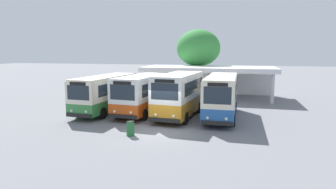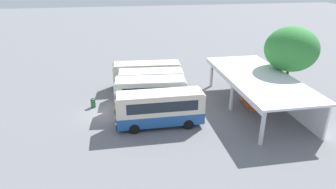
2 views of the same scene
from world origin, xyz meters
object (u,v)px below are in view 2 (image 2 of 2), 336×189
Objects in this scene: city_bus_nearest_orange at (147,74)px; waiting_chair_end_by_column at (242,98)px; city_bus_middle_cream at (150,94)px; waiting_chair_second_from_end at (244,100)px; waiting_chair_fifth_seat at (251,107)px; litter_bin_apron at (93,103)px; city_bus_fourth_amber at (160,108)px; waiting_chair_fourth_seat at (249,104)px; waiting_chair_middle_seat at (247,102)px; city_bus_second_in_row at (151,83)px; waiting_chair_far_end_seat at (253,109)px.

city_bus_nearest_orange is 9.28× the size of waiting_chair_end_by_column.
city_bus_middle_cream reaches higher than waiting_chair_end_by_column.
waiting_chair_second_from_end is 1.00× the size of waiting_chair_fifth_seat.
litter_bin_apron is at bearing -95.44° from waiting_chair_end_by_column.
city_bus_fourth_amber is (3.19, 0.46, -0.07)m from city_bus_middle_cream.
city_bus_nearest_orange reaches higher than waiting_chair_fourth_seat.
waiting_chair_fourth_seat is (0.55, -0.02, 0.00)m from waiting_chair_middle_seat.
waiting_chair_fourth_seat is at bearing 2.22° from waiting_chair_second_from_end.
city_bus_second_in_row is 8.34× the size of waiting_chair_fifth_seat.
city_bus_fourth_amber reaches higher than city_bus_second_in_row.
waiting_chair_far_end_seat is (5.61, 9.33, -1.22)m from city_bus_second_in_row.
litter_bin_apron is at bearing -105.38° from waiting_chair_far_end_seat.
waiting_chair_fifth_seat and waiting_chair_far_end_seat have the same top height.
city_bus_nearest_orange is 11.96m from waiting_chair_middle_seat.
waiting_chair_middle_seat and waiting_chair_far_end_seat have the same top height.
city_bus_middle_cream is 8.24× the size of waiting_chair_end_by_column.
waiting_chair_far_end_seat is at bearing 76.08° from city_bus_middle_cream.
city_bus_second_in_row is 1.01× the size of city_bus_middle_cream.
litter_bin_apron reaches higher than waiting_chair_end_by_column.
waiting_chair_second_from_end is at bearing 178.85° from waiting_chair_far_end_seat.
city_bus_nearest_orange is at bearing -178.59° from city_bus_second_in_row.
waiting_chair_far_end_seat is at bearing -1.92° from waiting_chair_end_by_column.
city_bus_nearest_orange is 12.57m from waiting_chair_fifth_seat.
city_bus_middle_cream reaches higher than waiting_chair_fifth_seat.
waiting_chair_second_from_end is (6.59, 9.46, -1.18)m from city_bus_nearest_orange.
city_bus_fourth_amber is at bearing 0.60° from city_bus_nearest_orange.
city_bus_middle_cream is at bearing -91.18° from waiting_chair_second_from_end.
city_bus_middle_cream is at bearing -97.58° from waiting_chair_fourth_seat.
city_bus_middle_cream is (3.19, -0.44, 0.13)m from city_bus_second_in_row.
litter_bin_apron is (4.55, -6.06, -1.24)m from city_bus_nearest_orange.
city_bus_second_in_row is 10.69m from waiting_chair_fifth_seat.
waiting_chair_fourth_seat is (1.11, 0.04, 0.00)m from waiting_chair_second_from_end.
waiting_chair_fourth_seat is at bearing 171.25° from waiting_chair_fifth_seat.
waiting_chair_fifth_seat is at bearing -5.45° from waiting_chair_middle_seat.
city_bus_second_in_row is 6.39m from city_bus_fourth_amber.
city_bus_fourth_amber is 8.70× the size of litter_bin_apron.
city_bus_middle_cream is 9.91m from waiting_chair_second_from_end.
city_bus_second_in_row is 10.05m from waiting_chair_second_from_end.
waiting_chair_fourth_seat is 1.11m from waiting_chair_far_end_seat.
litter_bin_apron is at bearing -53.11° from city_bus_nearest_orange.
waiting_chair_fourth_seat and waiting_chair_far_end_seat have the same top height.
waiting_chair_end_by_column is 2.78m from waiting_chair_far_end_seat.
city_bus_nearest_orange is 9.28× the size of waiting_chair_second_from_end.
waiting_chair_end_by_column is at bearing 110.66° from city_bus_fourth_amber.
city_bus_fourth_amber is 9.43m from waiting_chair_far_end_seat.
waiting_chair_second_from_end is at bearing 55.14° from city_bus_nearest_orange.
city_bus_second_in_row is 9.92m from waiting_chair_end_by_column.
waiting_chair_middle_seat is 1.00× the size of waiting_chair_far_end_seat.
waiting_chair_second_from_end is (0.20, 9.82, -1.35)m from city_bus_middle_cream.
waiting_chair_second_from_end is at bearing -4.98° from waiting_chair_end_by_column.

